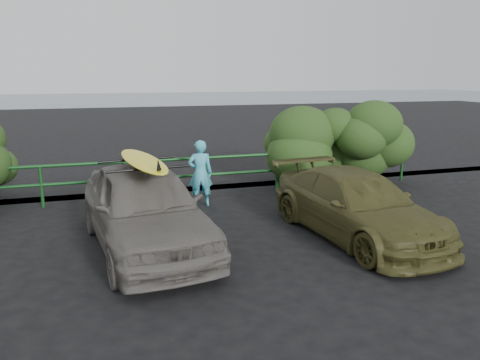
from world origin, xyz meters
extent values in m
plane|color=black|center=(0.00, 0.00, 0.00)|extent=(80.00, 80.00, 0.00)
plane|color=slate|center=(0.00, 60.00, 0.00)|extent=(200.00, 200.00, 0.00)
imported|color=#605B55|center=(-0.91, 1.57, 0.77)|extent=(2.38, 4.74, 1.55)
imported|color=#46441E|center=(3.09, 1.01, 0.63)|extent=(2.20, 4.51, 1.26)
imported|color=#44B3CC|center=(0.66, 4.08, 0.80)|extent=(0.64, 0.47, 1.60)
ellipsoid|color=yellow|center=(-0.91, 1.57, 1.63)|extent=(0.90, 2.77, 0.08)
camera|label=1|loc=(-1.63, -6.70, 3.12)|focal=35.00mm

